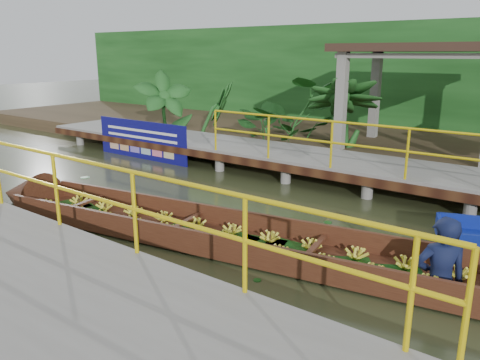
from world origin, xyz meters
The scene contains 8 objects.
ground centered at (0.00, 0.00, 0.00)m, with size 80.00×80.00×0.00m, color #292E17.
land_strip centered at (0.00, 7.50, 0.23)m, with size 30.00×8.00×0.45m, color #312818.
far_dock centered at (0.02, 3.43, 0.48)m, with size 16.00×2.06×1.66m.
pavilion centered at (3.00, 6.30, 2.82)m, with size 4.40×3.00×3.00m.
foliage_backdrop centered at (0.00, 10.00, 2.00)m, with size 30.00×0.80×4.00m, color #143E14.
vendor_boat centered at (2.84, -0.96, 0.24)m, with size 11.19×2.86×2.30m.
blue_banner centered at (-3.71, 2.48, 0.56)m, with size 3.54×0.04×1.10m.
tropical_plants centered at (0.78, 5.30, 1.51)m, with size 14.70×1.70×2.13m.
Camera 1 is at (6.48, -6.47, 2.96)m, focal length 35.00 mm.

